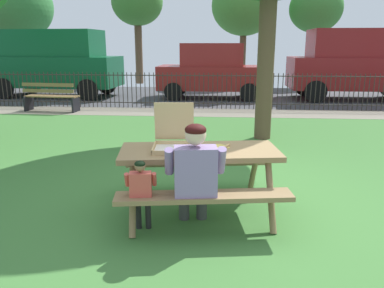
% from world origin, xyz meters
% --- Properties ---
extents(ground, '(28.00, 11.06, 0.02)m').
position_xyz_m(ground, '(0.00, 1.53, -0.01)').
color(ground, '#407735').
extents(cobblestone_walkway, '(28.00, 1.40, 0.01)m').
position_xyz_m(cobblestone_walkway, '(0.00, 6.36, -0.00)').
color(cobblestone_walkway, gray).
extents(street_asphalt, '(28.00, 6.07, 0.01)m').
position_xyz_m(street_asphalt, '(0.00, 10.10, -0.01)').
color(street_asphalt, '#424247').
extents(picnic_table_foreground, '(1.99, 1.72, 0.79)m').
position_xyz_m(picnic_table_foreground, '(-0.38, -0.47, 0.60)').
color(picnic_table_foreground, olive).
rests_on(picnic_table_foreground, ground).
extents(pizza_box_open, '(0.50, 0.54, 0.51)m').
position_xyz_m(pizza_box_open, '(-0.68, -0.43, 0.89)').
color(pizza_box_open, tan).
rests_on(pizza_box_open, picnic_table_foreground).
extents(pizza_slice_on_table, '(0.30, 0.25, 0.02)m').
position_xyz_m(pizza_slice_on_table, '(-0.16, -0.32, 0.78)').
color(pizza_slice_on_table, '#E0C956').
rests_on(pizza_slice_on_table, picnic_table_foreground).
extents(adult_at_table, '(0.63, 0.63, 1.19)m').
position_xyz_m(adult_at_table, '(-0.39, -0.98, 0.66)').
color(adult_at_table, '#3E3E3E').
rests_on(adult_at_table, ground).
extents(child_at_table, '(0.33, 0.33, 0.83)m').
position_xyz_m(child_at_table, '(-0.93, -1.09, 0.51)').
color(child_at_table, black).
rests_on(child_at_table, ground).
extents(iron_fence_streetside, '(20.93, 0.03, 1.10)m').
position_xyz_m(iron_fence_streetside, '(-0.00, 7.06, 0.56)').
color(iron_fence_streetside, '#2D2823').
rests_on(iron_fence_streetside, ground).
extents(park_bench_left, '(1.63, 0.59, 0.85)m').
position_xyz_m(park_bench_left, '(-5.19, 6.23, 0.42)').
color(park_bench_left, olive).
rests_on(park_bench_left, ground).
extents(parked_car_left, '(4.79, 2.26, 2.46)m').
position_xyz_m(parked_car_left, '(-6.42, 9.52, 1.31)').
color(parked_car_left, '#0C522C').
rests_on(parked_car_left, ground).
extents(parked_car_center, '(3.93, 1.89, 1.98)m').
position_xyz_m(parked_car_center, '(-0.52, 9.52, 1.01)').
color(parked_car_center, maroon).
rests_on(parked_car_center, ground).
extents(parked_car_right, '(4.72, 2.11, 2.46)m').
position_xyz_m(parked_car_right, '(4.64, 9.52, 1.31)').
color(parked_car_right, maroon).
rests_on(parked_car_right, ground).
extents(far_tree_left, '(3.69, 3.69, 5.45)m').
position_xyz_m(far_tree_left, '(-10.60, 14.79, 3.76)').
color(far_tree_left, brown).
rests_on(far_tree_left, ground).
extents(far_tree_midleft, '(2.51, 2.51, 5.09)m').
position_xyz_m(far_tree_midleft, '(-4.37, 14.79, 3.89)').
color(far_tree_midleft, brown).
rests_on(far_tree_midleft, ground).
extents(far_tree_center, '(3.12, 3.12, 5.14)m').
position_xyz_m(far_tree_center, '(0.83, 14.79, 3.72)').
color(far_tree_center, brown).
rests_on(far_tree_center, ground).
extents(far_tree_midright, '(2.49, 2.49, 4.72)m').
position_xyz_m(far_tree_midright, '(4.22, 14.79, 3.56)').
color(far_tree_midright, brown).
rests_on(far_tree_midright, ground).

